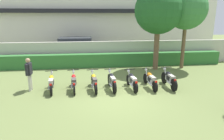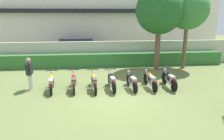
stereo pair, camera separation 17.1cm
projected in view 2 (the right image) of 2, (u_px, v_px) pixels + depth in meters
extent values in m
plane|color=olive|center=(116.00, 99.00, 9.18)|extent=(60.00, 60.00, 0.00)
cube|color=silver|center=(100.00, 15.00, 21.84)|extent=(23.29, 6.00, 7.43)
cube|color=black|center=(101.00, 11.00, 18.62)|extent=(19.56, 0.50, 0.36)
cube|color=#BCB7A8|center=(105.00, 53.00, 15.54)|extent=(22.12, 0.30, 1.79)
cube|color=#337033|center=(105.00, 60.00, 14.98)|extent=(17.70, 0.70, 0.98)
cube|color=black|center=(80.00, 51.00, 17.45)|extent=(4.52, 1.90, 1.00)
cube|color=#2D333D|center=(77.00, 41.00, 17.22)|extent=(2.72, 1.73, 0.65)
cylinder|color=black|center=(98.00, 53.00, 18.58)|extent=(0.68, 0.23, 0.68)
cylinder|color=black|center=(98.00, 57.00, 16.80)|extent=(0.68, 0.23, 0.68)
cylinder|color=black|center=(63.00, 54.00, 18.30)|extent=(0.68, 0.23, 0.68)
cylinder|color=black|center=(60.00, 58.00, 16.52)|extent=(0.68, 0.23, 0.68)
cylinder|color=brown|center=(157.00, 49.00, 13.96)|extent=(0.35, 0.35, 2.91)
sphere|color=#235B28|center=(160.00, 10.00, 13.30)|extent=(3.14, 3.14, 3.14)
cylinder|color=brown|center=(185.00, 46.00, 14.24)|extent=(0.25, 0.25, 3.13)
sphere|color=#387A3D|center=(188.00, 9.00, 13.59)|extent=(2.74, 2.74, 2.74)
cylinder|color=black|center=(53.00, 81.00, 10.75)|extent=(0.15, 0.57, 0.56)
cylinder|color=black|center=(51.00, 89.00, 9.56)|extent=(0.15, 0.57, 0.56)
cube|color=silver|center=(52.00, 83.00, 10.07)|extent=(0.26, 0.62, 0.22)
ellipsoid|color=yellow|center=(51.00, 77.00, 10.17)|extent=(0.27, 0.46, 0.22)
cube|color=beige|center=(51.00, 80.00, 9.80)|extent=(0.26, 0.54, 0.10)
cube|color=red|center=(50.00, 85.00, 9.39)|extent=(0.11, 0.09, 0.08)
cylinder|color=silver|center=(52.00, 76.00, 10.58)|extent=(0.07, 0.23, 0.65)
cylinder|color=black|center=(52.00, 71.00, 10.41)|extent=(0.60, 0.10, 0.04)
sphere|color=silver|center=(52.00, 72.00, 10.64)|extent=(0.14, 0.14, 0.14)
cylinder|color=silver|center=(49.00, 87.00, 9.84)|extent=(0.13, 0.55, 0.07)
cube|color=black|center=(51.00, 82.00, 10.01)|extent=(0.28, 0.38, 0.20)
cylinder|color=black|center=(74.00, 80.00, 10.90)|extent=(0.13, 0.57, 0.56)
cylinder|color=black|center=(74.00, 89.00, 9.64)|extent=(0.13, 0.57, 0.56)
cube|color=silver|center=(74.00, 82.00, 10.18)|extent=(0.24, 0.61, 0.22)
ellipsoid|color=red|center=(74.00, 77.00, 10.28)|extent=(0.25, 0.46, 0.22)
cube|color=#4C4742|center=(74.00, 79.00, 9.91)|extent=(0.24, 0.53, 0.10)
cube|color=red|center=(74.00, 84.00, 9.47)|extent=(0.11, 0.09, 0.08)
cylinder|color=silver|center=(74.00, 75.00, 10.73)|extent=(0.07, 0.23, 0.65)
cylinder|color=black|center=(73.00, 70.00, 10.56)|extent=(0.60, 0.08, 0.04)
sphere|color=silver|center=(73.00, 71.00, 10.79)|extent=(0.14, 0.14, 0.14)
cylinder|color=silver|center=(71.00, 86.00, 9.96)|extent=(0.11, 0.55, 0.07)
cube|color=black|center=(74.00, 81.00, 10.12)|extent=(0.27, 0.38, 0.20)
cylinder|color=black|center=(93.00, 80.00, 10.92)|extent=(0.14, 0.58, 0.57)
cylinder|color=black|center=(95.00, 89.00, 9.65)|extent=(0.14, 0.58, 0.57)
cube|color=silver|center=(94.00, 82.00, 10.20)|extent=(0.25, 0.62, 0.22)
ellipsoid|color=yellow|center=(93.00, 76.00, 10.30)|extent=(0.26, 0.46, 0.22)
cube|color=#4C4742|center=(94.00, 79.00, 9.92)|extent=(0.25, 0.54, 0.10)
cube|color=red|center=(96.00, 84.00, 9.48)|extent=(0.11, 0.09, 0.08)
cylinder|color=silver|center=(93.00, 75.00, 10.75)|extent=(0.07, 0.23, 0.65)
cylinder|color=black|center=(93.00, 70.00, 10.58)|extent=(0.60, 0.09, 0.04)
sphere|color=silver|center=(92.00, 71.00, 10.81)|extent=(0.14, 0.14, 0.14)
cylinder|color=silver|center=(92.00, 86.00, 9.97)|extent=(0.12, 0.55, 0.07)
cube|color=black|center=(94.00, 81.00, 10.14)|extent=(0.27, 0.38, 0.20)
cylinder|color=black|center=(110.00, 80.00, 10.89)|extent=(0.14, 0.64, 0.64)
cylinder|color=black|center=(114.00, 87.00, 9.74)|extent=(0.14, 0.64, 0.64)
cube|color=silver|center=(112.00, 81.00, 10.23)|extent=(0.25, 0.61, 0.22)
ellipsoid|color=black|center=(111.00, 76.00, 10.33)|extent=(0.25, 0.46, 0.22)
cube|color=#B2ADA3|center=(113.00, 78.00, 9.95)|extent=(0.24, 0.53, 0.10)
cube|color=red|center=(114.00, 82.00, 9.57)|extent=(0.11, 0.09, 0.08)
cylinder|color=silver|center=(110.00, 75.00, 10.72)|extent=(0.07, 0.23, 0.65)
cylinder|color=black|center=(110.00, 69.00, 10.55)|extent=(0.60, 0.08, 0.04)
sphere|color=silver|center=(110.00, 71.00, 10.78)|extent=(0.14, 0.14, 0.14)
cylinder|color=silver|center=(110.00, 85.00, 10.00)|extent=(0.11, 0.55, 0.07)
cube|color=black|center=(112.00, 80.00, 10.16)|extent=(0.27, 0.38, 0.20)
cylinder|color=black|center=(129.00, 80.00, 10.98)|extent=(0.14, 0.57, 0.56)
cylinder|color=black|center=(135.00, 87.00, 9.84)|extent=(0.14, 0.57, 0.56)
cube|color=silver|center=(132.00, 81.00, 10.32)|extent=(0.25, 0.61, 0.22)
ellipsoid|color=black|center=(131.00, 76.00, 10.43)|extent=(0.26, 0.46, 0.22)
cube|color=beige|center=(134.00, 78.00, 10.05)|extent=(0.24, 0.54, 0.10)
cube|color=red|center=(136.00, 83.00, 9.67)|extent=(0.11, 0.09, 0.08)
cylinder|color=silver|center=(129.00, 75.00, 10.81)|extent=(0.07, 0.23, 0.65)
cylinder|color=black|center=(130.00, 69.00, 10.65)|extent=(0.60, 0.09, 0.04)
sphere|color=silver|center=(129.00, 71.00, 10.87)|extent=(0.14, 0.14, 0.14)
cylinder|color=silver|center=(131.00, 85.00, 10.10)|extent=(0.12, 0.55, 0.07)
cube|color=black|center=(132.00, 80.00, 10.26)|extent=(0.27, 0.38, 0.20)
cylinder|color=black|center=(146.00, 79.00, 11.20)|extent=(0.12, 0.56, 0.56)
cylinder|color=black|center=(155.00, 87.00, 9.92)|extent=(0.12, 0.56, 0.56)
cube|color=silver|center=(151.00, 80.00, 10.48)|extent=(0.24, 0.61, 0.22)
ellipsoid|color=orange|center=(150.00, 75.00, 10.58)|extent=(0.25, 0.45, 0.22)
cube|color=#B2ADA3|center=(152.00, 77.00, 10.20)|extent=(0.23, 0.53, 0.10)
cube|color=red|center=(156.00, 82.00, 9.75)|extent=(0.10, 0.09, 0.08)
cylinder|color=silver|center=(147.00, 74.00, 11.03)|extent=(0.06, 0.23, 0.65)
cylinder|color=black|center=(148.00, 68.00, 10.87)|extent=(0.60, 0.07, 0.04)
sphere|color=silver|center=(146.00, 70.00, 11.09)|extent=(0.14, 0.14, 0.14)
cylinder|color=silver|center=(150.00, 84.00, 10.25)|extent=(0.10, 0.55, 0.07)
cube|color=black|center=(151.00, 79.00, 10.42)|extent=(0.26, 0.37, 0.20)
cylinder|color=black|center=(165.00, 78.00, 11.20)|extent=(0.10, 0.64, 0.64)
cylinder|color=black|center=(174.00, 85.00, 10.00)|extent=(0.10, 0.64, 0.64)
cube|color=silver|center=(170.00, 79.00, 10.51)|extent=(0.21, 0.60, 0.22)
ellipsoid|color=black|center=(169.00, 74.00, 10.62)|extent=(0.23, 0.44, 0.22)
cube|color=#B2ADA3|center=(172.00, 76.00, 10.24)|extent=(0.21, 0.52, 0.10)
cube|color=red|center=(175.00, 81.00, 9.83)|extent=(0.10, 0.08, 0.08)
cylinder|color=silver|center=(166.00, 73.00, 11.03)|extent=(0.05, 0.23, 0.65)
cylinder|color=black|center=(167.00, 68.00, 10.86)|extent=(0.60, 0.05, 0.04)
sphere|color=silver|center=(165.00, 69.00, 11.09)|extent=(0.14, 0.14, 0.14)
cylinder|color=silver|center=(169.00, 83.00, 10.29)|extent=(0.08, 0.55, 0.07)
cube|color=black|center=(170.00, 78.00, 10.45)|extent=(0.25, 0.36, 0.20)
cylinder|color=beige|center=(31.00, 81.00, 10.33)|extent=(0.13, 0.13, 0.82)
cylinder|color=beige|center=(30.00, 83.00, 10.12)|extent=(0.13, 0.13, 0.82)
cube|color=#232328|center=(29.00, 69.00, 10.04)|extent=(0.22, 0.48, 0.58)
cylinder|color=#232328|center=(31.00, 67.00, 10.32)|extent=(0.09, 0.09, 0.55)
cylinder|color=#232328|center=(27.00, 70.00, 9.76)|extent=(0.09, 0.09, 0.55)
sphere|color=tan|center=(28.00, 60.00, 9.93)|extent=(0.22, 0.22, 0.22)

